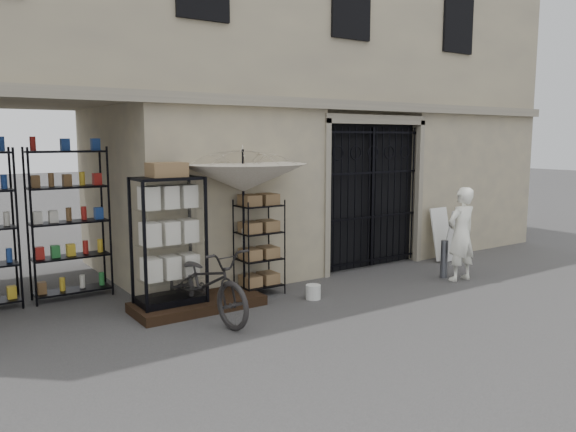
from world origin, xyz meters
TOP-DOWN VIEW (x-y plane):
  - ground at (0.00, 0.00)m, footprint 80.00×80.00m
  - main_building at (0.00, 4.00)m, footprint 14.00×4.00m
  - shop_recess at (-4.50, 2.80)m, footprint 3.00×1.70m
  - shop_shelving at (-4.55, 3.30)m, footprint 2.70×0.50m
  - iron_gate at (1.75, 2.28)m, footprint 2.50×0.21m
  - step_platform at (-2.40, 1.55)m, footprint 2.00×0.90m
  - display_cabinet at (-2.82, 1.61)m, footprint 0.99×0.65m
  - wire_rack at (-1.16, 1.74)m, footprint 0.71×0.51m
  - market_umbrella at (-1.47, 1.71)m, footprint 2.35×2.37m
  - white_bucket at (-0.60, 0.96)m, footprint 0.31×0.31m
  - bicycle at (-2.50, 1.04)m, footprint 0.85×1.16m
  - steel_bollard at (2.32, 0.71)m, footprint 0.16×0.16m
  - shopkeeper at (2.42, 0.42)m, footprint 0.71×1.77m
  - easel_sign at (3.49, 1.60)m, footprint 0.56×0.64m

SIDE VIEW (x-z plane):
  - ground at x=0.00m, z-range 0.00..0.00m
  - bicycle at x=-2.50m, z-range -1.03..1.03m
  - shopkeeper at x=2.42m, z-range -0.21..0.21m
  - step_platform at x=-2.40m, z-range 0.00..0.15m
  - white_bucket at x=-0.60m, z-range 0.00..0.24m
  - steel_bollard at x=2.32m, z-range 0.00..0.72m
  - easel_sign at x=3.49m, z-range 0.02..1.14m
  - wire_rack at x=-1.16m, z-range -0.02..1.60m
  - display_cabinet at x=-2.82m, z-range -0.03..2.05m
  - shop_shelving at x=-4.55m, z-range 0.00..2.50m
  - iron_gate at x=1.75m, z-range 0.00..3.00m
  - shop_recess at x=-4.50m, z-range 0.00..3.00m
  - market_umbrella at x=-1.47m, z-range 0.65..3.60m
  - main_building at x=0.00m, z-range 0.00..9.00m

